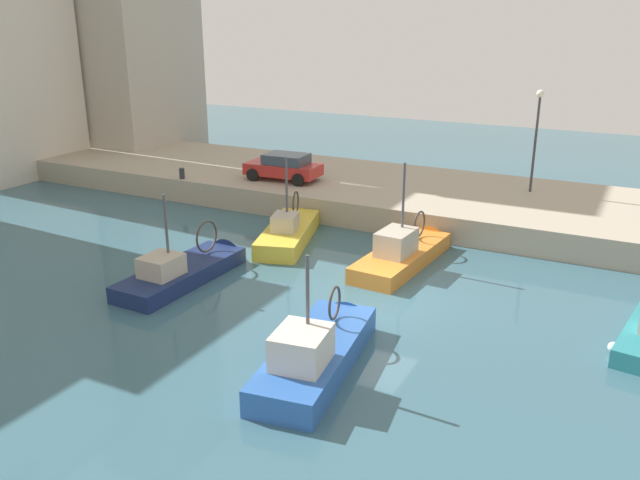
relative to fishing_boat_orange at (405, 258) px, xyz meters
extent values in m
plane|color=#386070|center=(-4.19, -0.47, -0.14)|extent=(80.00, 80.00, 0.00)
cube|color=#ADA08C|center=(7.31, -0.47, 0.46)|extent=(9.00, 56.00, 1.20)
cube|color=orange|center=(-0.36, 0.02, -0.14)|extent=(5.92, 2.20, 1.27)
cone|color=orange|center=(2.89, -0.20, -0.14)|extent=(1.01, 1.68, 1.63)
cube|color=#896B4C|center=(-0.36, 0.02, 0.43)|extent=(5.68, 2.04, 0.08)
cube|color=#B7AD99|center=(-0.95, 0.06, 0.95)|extent=(1.75, 1.26, 0.96)
cylinder|color=#4C4C51|center=(-0.44, 0.03, 2.19)|extent=(0.10, 0.10, 3.52)
torus|color=#3F3833|center=(1.26, -0.09, 1.09)|extent=(1.11, 0.15, 1.10)
sphere|color=white|center=(-2.04, 1.13, 0.05)|extent=(0.32, 0.32, 0.32)
cube|color=navy|center=(-5.67, 6.59, -0.14)|extent=(5.63, 1.95, 1.20)
cone|color=navy|center=(-2.53, 6.52, -0.14)|extent=(0.94, 1.66, 1.64)
cube|color=#896B4C|center=(-5.67, 6.59, 0.40)|extent=(5.40, 1.80, 0.08)
cube|color=#B7AD99|center=(-6.69, 6.61, 0.81)|extent=(1.36, 1.23, 0.75)
cylinder|color=#4C4C51|center=(-6.29, 6.60, 1.85)|extent=(0.10, 0.10, 2.91)
torus|color=#3F3833|center=(-4.11, 6.56, 1.14)|extent=(1.27, 0.11, 1.26)
sphere|color=white|center=(-7.33, 7.63, 0.04)|extent=(0.32, 0.32, 0.32)
cube|color=#2D60B7|center=(-8.98, -0.72, -0.14)|extent=(5.92, 2.64, 1.50)
cone|color=#2D60B7|center=(-5.80, -0.27, -0.14)|extent=(1.12, 1.79, 1.69)
cube|color=#896B4C|center=(-8.98, -0.72, 0.53)|extent=(5.67, 2.46, 0.08)
cube|color=beige|center=(-10.07, -0.87, 1.05)|extent=(1.71, 1.52, 0.96)
cylinder|color=#4C4C51|center=(-9.61, -0.81, 1.98)|extent=(0.10, 0.10, 2.90)
torus|color=#3F3833|center=(-7.39, -0.50, 1.16)|extent=(1.03, 0.22, 1.03)
sphere|color=white|center=(-10.82, 0.07, 0.08)|extent=(0.32, 0.32, 0.32)
sphere|color=white|center=(-4.21, -7.95, 0.03)|extent=(0.32, 0.32, 0.32)
cube|color=gold|center=(-0.04, 5.32, -0.14)|extent=(5.64, 3.21, 1.45)
cone|color=gold|center=(2.86, 6.20, -0.14)|extent=(1.31, 1.75, 1.55)
cube|color=#9E7A51|center=(-0.04, 5.32, 0.51)|extent=(5.39, 3.01, 0.08)
cube|color=#B7AD99|center=(-0.58, 5.16, 0.91)|extent=(1.49, 1.31, 0.72)
cylinder|color=#4C4C51|center=(-0.22, 5.27, 2.02)|extent=(0.10, 0.10, 3.02)
torus|color=#3F3833|center=(1.40, 5.76, 1.17)|extent=(1.09, 0.40, 1.11)
sphere|color=white|center=(-1.86, 5.76, 0.07)|extent=(0.32, 0.32, 0.32)
cube|color=red|center=(5.38, 8.74, 1.62)|extent=(1.92, 3.90, 0.59)
cube|color=#384756|center=(5.39, 8.55, 2.17)|extent=(1.63, 2.21, 0.51)
cylinder|color=black|center=(4.45, 10.00, 1.38)|extent=(0.25, 0.65, 0.64)
cylinder|color=black|center=(6.19, 10.08, 1.38)|extent=(0.25, 0.65, 0.64)
cylinder|color=black|center=(4.57, 7.40, 1.38)|extent=(0.25, 0.65, 0.64)
cylinder|color=black|center=(6.31, 7.48, 1.38)|extent=(0.25, 0.65, 0.64)
cylinder|color=#2D2D33|center=(3.16, 13.53, 1.33)|extent=(0.28, 0.28, 0.55)
cylinder|color=#38383D|center=(8.81, -3.07, 3.31)|extent=(0.12, 0.12, 4.50)
sphere|color=#F2EACC|center=(8.81, -3.07, 5.71)|extent=(0.36, 0.36, 0.36)
camera|label=1|loc=(-23.22, -8.21, 9.16)|focal=36.94mm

